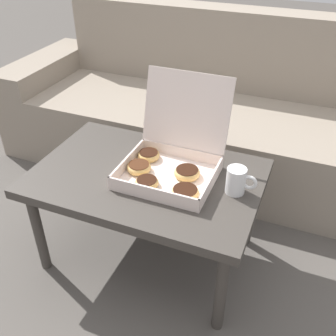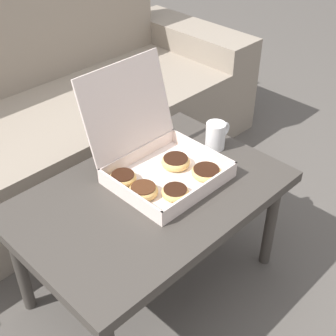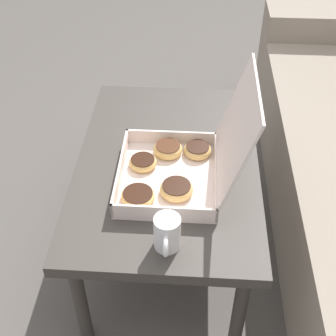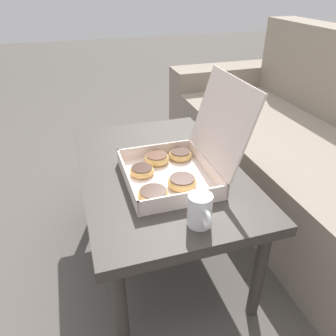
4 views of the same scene
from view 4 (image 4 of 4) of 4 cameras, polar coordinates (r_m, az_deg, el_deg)
name	(u,v)px [view 4 (image 4 of 4)]	position (r m, az deg, el deg)	size (l,w,h in m)	color
ground_plane	(178,248)	(1.61, 1.68, -13.79)	(12.00, 12.00, 0.00)	#514C47
couch	(334,169)	(1.82, 26.88, -0.14)	(2.48, 0.82, 0.88)	gray
coffee_table	(160,178)	(1.33, -1.49, -1.77)	(0.93, 0.62, 0.46)	#3D3833
pastry_box	(177,163)	(1.22, 1.58, 0.95)	(0.37, 0.41, 0.36)	silver
coffee_mug	(200,211)	(1.00, 5.63, -7.43)	(0.12, 0.08, 0.11)	white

